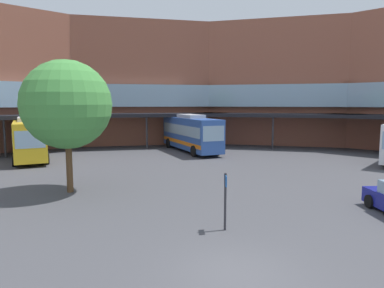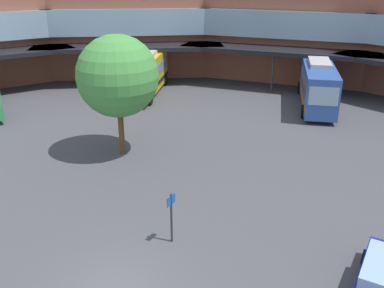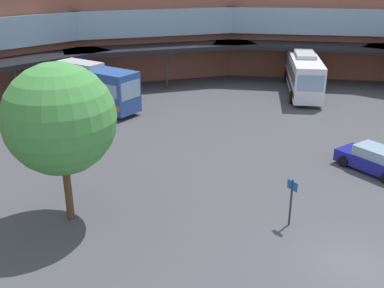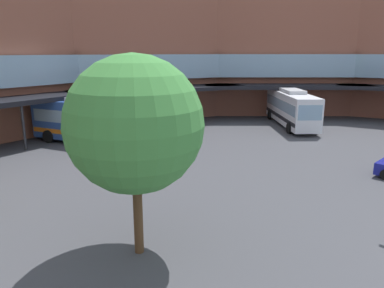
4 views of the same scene
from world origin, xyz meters
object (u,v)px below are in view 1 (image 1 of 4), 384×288
(plaza_tree, at_px, (67,105))
(bus_3, at_px, (29,138))
(bus_2, at_px, (191,133))
(stop_sign_post, at_px, (225,195))

(plaza_tree, bearing_deg, bus_3, 110.74)
(bus_2, distance_m, plaza_tree, 19.00)
(bus_3, xyz_separation_m, plaza_tree, (5.06, -13.37, 3.13))
(bus_2, height_order, stop_sign_post, bus_2)
(bus_2, height_order, plaza_tree, plaza_tree)
(bus_2, bearing_deg, plaza_tree, -44.77)
(bus_3, relative_size, plaza_tree, 1.37)
(bus_3, xyz_separation_m, stop_sign_post, (12.04, -21.28, -0.51))
(bus_2, distance_m, stop_sign_post, 23.63)
(bus_2, xyz_separation_m, stop_sign_post, (-3.68, -23.34, -0.54))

